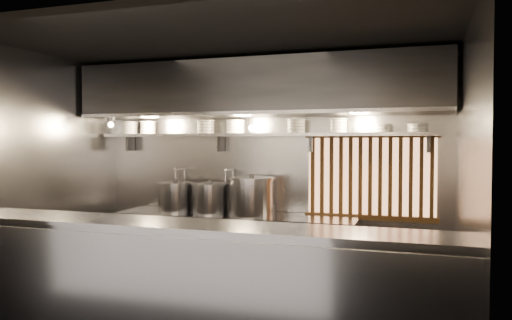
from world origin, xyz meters
The scene contains 25 objects.
floor centered at (0.00, 0.00, 0.00)m, with size 4.50×4.50×0.00m, color black.
ceiling centered at (0.00, 0.00, 2.80)m, with size 4.50×4.50×0.00m, color black.
wall_back centered at (0.00, 1.50, 1.40)m, with size 4.50×4.50×0.00m, color gray.
wall_left centered at (-2.25, 0.00, 1.40)m, with size 3.00×3.00×0.00m, color gray.
wall_right centered at (2.25, 0.00, 1.40)m, with size 3.00×3.00×0.00m, color gray.
serving_counter centered at (0.00, -0.96, 0.57)m, with size 4.50×0.56×1.13m.
cooking_bench centered at (-0.30, 1.13, 0.45)m, with size 3.00×0.70×0.90m, color #939397.
bowl_shelf centered at (0.00, 1.32, 1.88)m, with size 4.40×0.34×0.04m, color #939397.
exhaust_hood centered at (0.00, 1.10, 2.42)m, with size 4.40×0.81×0.65m.
wood_screen centered at (1.30, 1.45, 1.38)m, with size 1.56×0.09×1.04m.
faucet_left centered at (-1.15, 1.37, 1.31)m, with size 0.04×0.30×0.50m.
faucet_right centered at (-0.45, 1.37, 1.31)m, with size 0.04×0.30×0.50m.
heat_lamp centered at (-1.90, 0.85, 2.07)m, with size 0.25×0.35×0.20m.
pendant_bulb centered at (-0.10, 1.20, 1.96)m, with size 0.09×0.09×0.19m.
stock_pot_left centered at (-1.11, 1.10, 1.09)m, with size 0.63×0.63×0.42m.
stock_pot_mid centered at (-0.07, 1.10, 1.13)m, with size 0.67×0.67×0.50m.
stock_pot_right centered at (-0.62, 1.10, 1.09)m, with size 0.60×0.60×0.42m.
bowl_stack_0 centered at (-1.90, 1.32, 1.98)m, with size 0.22×0.22×0.17m.
bowl_stack_1 centered at (-1.63, 1.32, 1.98)m, with size 0.22×0.22×0.17m.
bowl_stack_2 centered at (-0.78, 1.32, 1.98)m, with size 0.23×0.23×0.17m.
bowl_stack_3 centered at (-0.37, 1.32, 1.98)m, with size 0.24×0.24×0.17m.
bowl_stack_4 centered at (0.42, 1.32, 1.98)m, with size 0.23×0.23×0.17m.
bowl_stack_5 centered at (0.93, 1.32, 1.98)m, with size 0.22×0.22×0.17m.
bowl_stack_6 centered at (1.43, 1.32, 1.95)m, with size 0.23×0.23×0.09m.
bowl_stack_7 centered at (1.83, 1.32, 1.95)m, with size 0.23×0.23×0.09m.
Camera 1 is at (1.86, -4.60, 1.78)m, focal length 35.00 mm.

